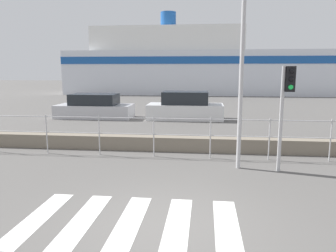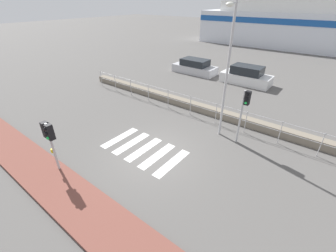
% 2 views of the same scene
% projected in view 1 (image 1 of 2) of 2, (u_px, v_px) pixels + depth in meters
% --- Properties ---
extents(ground_plane, '(160.00, 160.00, 0.00)m').
position_uv_depth(ground_plane, '(163.00, 224.00, 6.04)').
color(ground_plane, '#565451').
extents(crosswalk, '(4.05, 2.40, 0.01)m').
position_uv_depth(crosswalk, '(129.00, 222.00, 6.11)').
color(crosswalk, silver).
rests_on(crosswalk, ground_plane).
extents(seawall, '(22.47, 0.55, 0.50)m').
position_uv_depth(seawall, '(183.00, 144.00, 11.52)').
color(seawall, slate).
rests_on(seawall, ground_plane).
extents(harbor_fence, '(20.26, 0.04, 1.33)m').
position_uv_depth(harbor_fence, '(182.00, 131.00, 10.56)').
color(harbor_fence, '#B2B2B5').
rests_on(harbor_fence, ground_plane).
extents(traffic_light_far, '(0.34, 0.32, 2.91)m').
position_uv_depth(traffic_light_far, '(287.00, 95.00, 8.83)').
color(traffic_light_far, '#B2B2B5').
rests_on(traffic_light_far, ground_plane).
extents(streetlamp, '(0.32, 0.90, 6.71)m').
position_uv_depth(streetlamp, '(244.00, 22.00, 8.69)').
color(streetlamp, '#B2B2B5').
rests_on(streetlamp, ground_plane).
extents(ferry_boat, '(30.98, 7.28, 9.47)m').
position_uv_depth(ferry_boat, '(193.00, 66.00, 38.82)').
color(ferry_boat, silver).
rests_on(ferry_boat, ground_plane).
extents(parked_car_silver, '(4.46, 1.89, 1.42)m').
position_uv_depth(parked_car_silver, '(95.00, 108.00, 19.39)').
color(parked_car_silver, '#BCBCC1').
rests_on(parked_car_silver, ground_plane).
extents(parked_car_white, '(4.31, 1.86, 1.59)m').
position_uv_depth(parked_car_white, '(185.00, 108.00, 18.78)').
color(parked_car_white, silver).
rests_on(parked_car_white, ground_plane).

